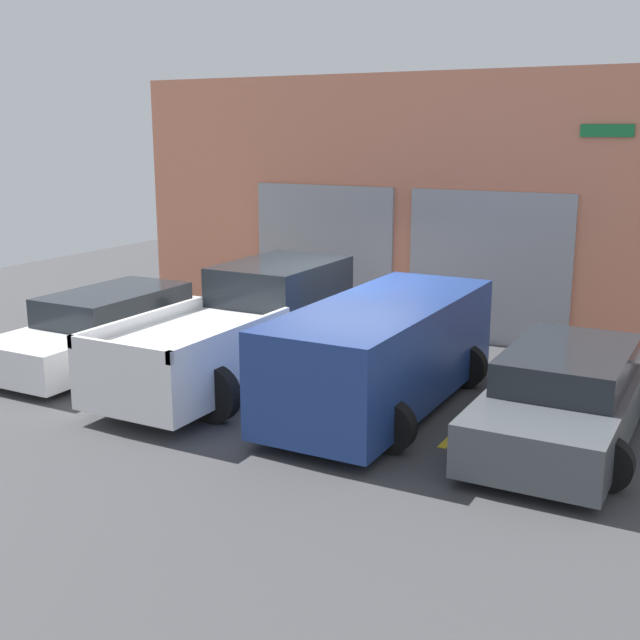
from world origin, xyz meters
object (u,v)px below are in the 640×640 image
Objects in this scene: pickup_truck at (245,328)px; sedan_white at (112,328)px; sedan_side at (383,351)px; van_right at (566,396)px.

pickup_truck reaches higher than sedan_white.
sedan_side is at bearing -0.28° from sedan_white.
van_right is at bearing 0.46° from sedan_side.
sedan_white is 1.05× the size of van_right.
sedan_white is at bearing 179.96° from van_right.
pickup_truck is 1.16× the size of sedan_white.
sedan_white is 5.35m from sedan_side.
sedan_side is 1.10× the size of van_right.
sedan_white is (-2.67, -0.29, -0.25)m from pickup_truck.
pickup_truck is 1.11× the size of sedan_side.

